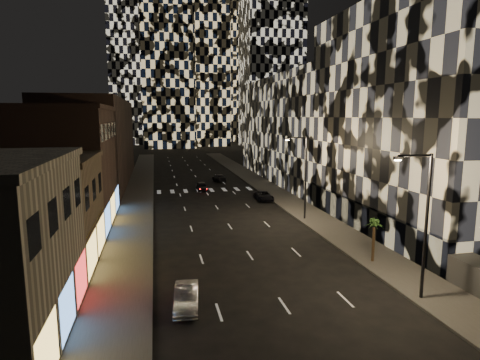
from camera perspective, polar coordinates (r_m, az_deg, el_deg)
name	(u,v)px	position (r m, az deg, el deg)	size (l,w,h in m)	color
sidewalk_left	(138,192)	(61.78, -14.24, -1.70)	(4.00, 120.00, 0.15)	#47443F
sidewalk_right	(267,187)	(64.11, 3.91, -1.06)	(4.00, 120.00, 0.15)	#47443F
curb_left	(153,192)	(61.72, -12.30, -1.64)	(0.20, 120.00, 0.15)	#4C4C47
curb_right	(255,188)	(63.57, 2.09, -1.13)	(0.20, 120.00, 0.15)	#4C4C47
retail_tan	(25,216)	(33.93, -28.28, -4.51)	(10.00, 10.00, 8.00)	#776047
retail_brown	(61,168)	(45.54, -24.14, 1.56)	(10.00, 15.00, 12.00)	#4E362C
retail_filler_left	(96,142)	(71.47, -19.80, 5.07)	(10.00, 40.00, 14.00)	#4E362C
midrise_right	(436,119)	(44.56, 26.13, 7.73)	(16.00, 25.00, 22.00)	#232326
midrise_base	(360,217)	(41.48, 16.76, -5.03)	(0.60, 25.00, 3.00)	#383838
midrise_filler_right	(311,129)	(73.03, 10.09, 7.11)	(16.00, 40.00, 18.00)	#232326
tower_right_mid	(271,7)	(156.56, 4.47, 23.35)	(20.00, 20.00, 100.00)	black
tower_center_low	(166,12)	(155.06, -10.47, 22.42)	(18.00, 18.00, 95.00)	black
streetlight_near	(423,216)	(26.64, 24.62, -4.73)	(2.55, 0.25, 9.00)	black
streetlight_far	(304,172)	(44.01, 9.04, 1.16)	(2.55, 0.25, 9.00)	black
car_silver_parked	(187,297)	(25.07, -7.62, -16.20)	(1.40, 4.01, 1.32)	#9C9CA1
car_dark_midlane	(202,186)	(61.82, -5.44, -0.90)	(1.56, 3.88, 1.32)	black
car_dark_oncoming	(219,178)	(70.30, -2.96, 0.31)	(1.77, 4.36, 1.27)	black
car_dark_rightlane	(264,196)	(54.62, 3.41, -2.26)	(2.03, 4.40, 1.22)	black
palm_tree	(374,226)	(32.74, 18.56, -6.23)	(1.70, 1.74, 3.40)	#47331E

